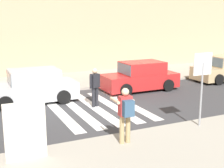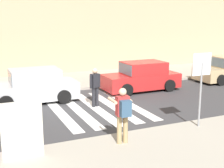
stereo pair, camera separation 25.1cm
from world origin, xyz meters
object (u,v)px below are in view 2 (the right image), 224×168
object	(u,v)px
pedestrian_crossing	(95,85)
parked_car_red	(142,77)
parked_car_silver	(33,87)
advertising_board	(22,130)
stop_sign	(201,74)
photographer_with_backpack	(123,111)

from	to	relation	value
pedestrian_crossing	parked_car_red	bearing A→B (deg)	29.18
parked_car_silver	advertising_board	distance (m)	6.31
stop_sign	parked_car_silver	xyz separation A→B (m)	(-4.64, 6.05, -1.30)
photographer_with_backpack	pedestrian_crossing	size ratio (longest dim) A/B	1.00
parked_car_red	advertising_board	bearing A→B (deg)	-139.23
photographer_with_backpack	advertising_board	size ratio (longest dim) A/B	1.08
stop_sign	photographer_with_backpack	bearing A→B (deg)	-174.63
pedestrian_crossing	parked_car_silver	distance (m)	3.03
advertising_board	pedestrian_crossing	bearing A→B (deg)	48.71
advertising_board	parked_car_red	bearing A→B (deg)	40.77
pedestrian_crossing	parked_car_silver	bearing A→B (deg)	141.08
photographer_with_backpack	parked_car_red	bearing A→B (deg)	56.37
stop_sign	parked_car_silver	distance (m)	7.74
parked_car_red	advertising_board	size ratio (longest dim) A/B	2.56
photographer_with_backpack	pedestrian_crossing	xyz separation A→B (m)	(0.82, 4.44, -0.19)
photographer_with_backpack	pedestrian_crossing	world-z (taller)	photographer_with_backpack
parked_car_silver	advertising_board	xyz separation A→B (m)	(-1.39, -6.15, 0.21)
photographer_with_backpack	parked_car_red	size ratio (longest dim) A/B	0.42
photographer_with_backpack	parked_car_red	world-z (taller)	photographer_with_backpack
parked_car_silver	pedestrian_crossing	bearing A→B (deg)	-38.92
stop_sign	advertising_board	world-z (taller)	stop_sign
advertising_board	photographer_with_backpack	bearing A→B (deg)	-3.71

